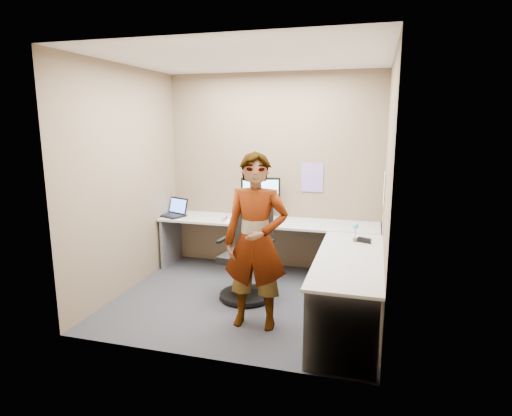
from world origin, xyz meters
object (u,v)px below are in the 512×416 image
(desk, at_px, (290,245))
(office_chair, at_px, (248,258))
(monitor, at_px, (261,193))
(person, at_px, (256,242))

(desk, xyz_separation_m, office_chair, (-0.44, -0.28, -0.12))
(monitor, distance_m, person, 1.67)
(desk, bearing_deg, office_chair, -147.68)
(desk, bearing_deg, monitor, 129.56)
(person, bearing_deg, desk, 77.63)
(monitor, distance_m, office_chair, 1.14)
(monitor, height_order, person, person)
(desk, distance_m, person, 1.01)
(office_chair, height_order, person, person)
(desk, relative_size, person, 1.69)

